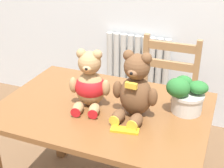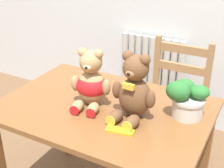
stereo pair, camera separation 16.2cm
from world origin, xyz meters
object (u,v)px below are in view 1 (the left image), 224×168
object	(u,v)px
teddy_bear_left	(90,84)
chocolate_bar	(125,130)
wooden_chair_behind	(164,102)
potted_plant	(186,95)
teddy_bear_right	(135,89)

from	to	relation	value
teddy_bear_left	chocolate_bar	distance (m)	0.33
wooden_chair_behind	teddy_bear_left	xyz separation A→B (m)	(-0.27, -0.69, 0.42)
teddy_bear_left	chocolate_bar	xyz separation A→B (m)	(0.26, -0.17, -0.12)
potted_plant	teddy_bear_left	bearing A→B (deg)	-165.70
teddy_bear_left	potted_plant	size ratio (longest dim) A/B	1.57
teddy_bear_right	potted_plant	xyz separation A→B (m)	(0.24, 0.13, -0.05)
teddy_bear_right	chocolate_bar	xyz separation A→B (m)	(0.00, -0.16, -0.14)
potted_plant	wooden_chair_behind	bearing A→B (deg)	111.26
teddy_bear_right	potted_plant	distance (m)	0.27
teddy_bear_right	wooden_chair_behind	bearing A→B (deg)	-87.30
wooden_chair_behind	teddy_bear_left	world-z (taller)	teddy_bear_left
wooden_chair_behind	teddy_bear_right	xyz separation A→B (m)	(-0.02, -0.69, 0.44)
wooden_chair_behind	potted_plant	distance (m)	0.72
potted_plant	chocolate_bar	xyz separation A→B (m)	(-0.23, -0.29, -0.09)
teddy_bear_right	teddy_bear_left	bearing A→B (deg)	2.97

